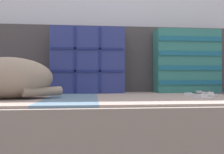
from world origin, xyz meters
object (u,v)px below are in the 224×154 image
(couch, at_px, (97,136))
(throw_pillow_quilted, at_px, (88,60))
(sleeping_cat, at_px, (5,79))
(game_remote_far, at_px, (205,93))
(throw_pillow_striped, at_px, (186,61))
(game_remote_near, at_px, (196,95))

(couch, bearing_deg, throw_pillow_quilted, 102.86)
(sleeping_cat, height_order, game_remote_far, sleeping_cat)
(throw_pillow_striped, xyz_separation_m, game_remote_far, (0.02, -0.20, -0.20))
(throw_pillow_quilted, height_order, game_remote_far, throw_pillow_quilted)
(throw_pillow_striped, relative_size, game_remote_near, 2.20)
(sleeping_cat, distance_m, game_remote_far, 1.06)
(throw_pillow_quilted, relative_size, throw_pillow_striped, 1.09)
(couch, relative_size, game_remote_far, 11.02)
(throw_pillow_striped, distance_m, game_remote_near, 0.43)
(game_remote_near, bearing_deg, throw_pillow_striped, 72.95)
(throw_pillow_striped, height_order, game_remote_far, throw_pillow_striped)
(throw_pillow_striped, relative_size, sleeping_cat, 0.91)
(game_remote_near, distance_m, game_remote_far, 0.21)
(throw_pillow_striped, relative_size, game_remote_far, 2.25)
(throw_pillow_quilted, bearing_deg, couch, -77.14)
(throw_pillow_quilted, xyz_separation_m, sleeping_cat, (-0.37, -0.37, -0.12))
(game_remote_far, bearing_deg, sleeping_cat, -170.76)
(game_remote_near, xyz_separation_m, game_remote_far, (0.13, 0.16, -0.00))
(couch, bearing_deg, sleeping_cat, -161.60)
(game_remote_near, relative_size, game_remote_far, 1.02)
(throw_pillow_quilted, height_order, game_remote_near, throw_pillow_quilted)
(throw_pillow_striped, bearing_deg, game_remote_far, -83.88)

